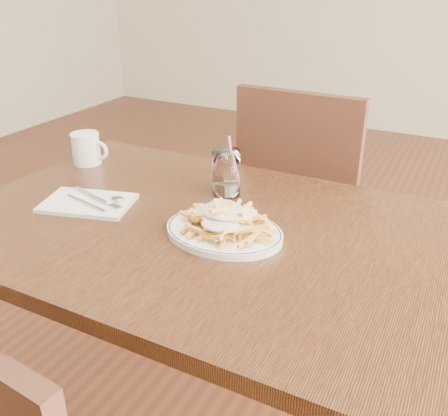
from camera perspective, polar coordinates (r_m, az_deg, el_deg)
The scene contains 8 objects.
table at distance 1.24m, azimuth -2.98°, elevation -4.90°, with size 1.20×0.80×0.75m.
chair_far at distance 1.88m, azimuth 9.04°, elevation 1.37°, with size 0.44×0.44×0.94m.
fries_plate at distance 1.14m, azimuth 0.00°, elevation -2.73°, with size 0.32×0.29×0.02m.
loaded_fries at distance 1.12m, azimuth 0.00°, elevation -0.86°, with size 0.25×0.22×0.06m.
napkin at distance 1.33m, azimuth -15.29°, elevation 0.54°, with size 0.22×0.15×0.01m, color silver.
cutlery at distance 1.33m, azimuth -15.18°, elevation 0.98°, with size 0.19×0.10×0.01m.
water_glass at distance 1.33m, azimuth 0.24°, elevation 3.79°, with size 0.08×0.08×0.17m.
coffee_mug at distance 1.61m, azimuth -15.42°, elevation 6.56°, with size 0.12×0.09×0.10m.
Camera 1 is at (0.55, -0.91, 1.31)m, focal length 40.00 mm.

